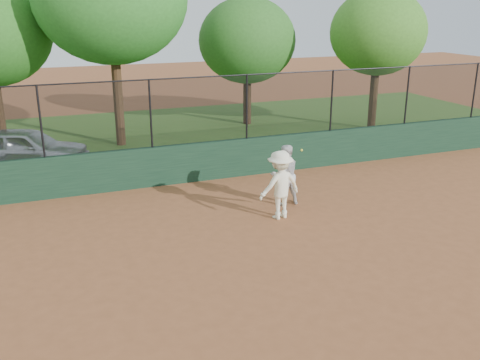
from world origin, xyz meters
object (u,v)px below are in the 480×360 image
object	(u,v)px
player_second	(285,175)
tree_3	(247,41)
tree_4	(378,33)
player_main	(280,185)
parked_car	(26,148)

from	to	relation	value
player_second	tree_3	distance (m)	10.70
tree_3	tree_4	world-z (taller)	tree_4
player_main	tree_3	distance (m)	11.62
player_second	player_main	size ratio (longest dim) A/B	0.89
player_main	tree_3	size ratio (longest dim) A/B	0.34
parked_car	tree_4	size ratio (longest dim) A/B	0.68
player_main	tree_4	world-z (taller)	tree_4
tree_4	parked_car	bearing A→B (deg)	-176.32
player_main	parked_car	bearing A→B (deg)	130.64
tree_3	player_second	bearing A→B (deg)	-106.34
player_second	tree_4	bearing A→B (deg)	-139.73
player_second	tree_3	size ratio (longest dim) A/B	0.30
player_second	tree_4	xyz separation A→B (m)	(7.62, 7.02, 3.23)
player_main	tree_4	xyz separation A→B (m)	(8.15, 7.86, 3.18)
player_second	tree_3	xyz separation A→B (m)	(2.90, 9.90, 2.84)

